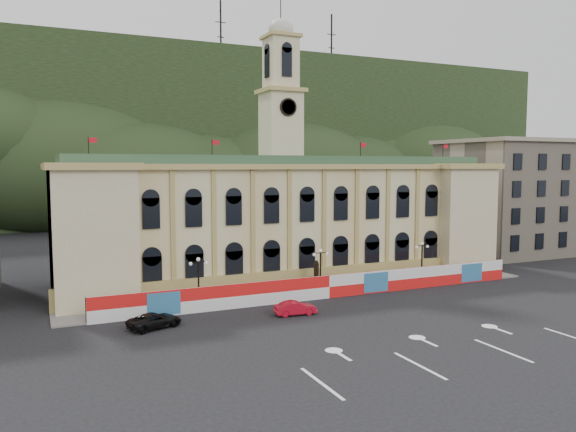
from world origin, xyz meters
name	(u,v)px	position (x,y,z in m)	size (l,w,h in m)	color
ground	(413,336)	(0.00, 0.00, 0.00)	(260.00, 260.00, 0.00)	black
lane_markings	(453,354)	(0.00, -5.00, 0.00)	(26.00, 10.00, 0.02)	white
hill_ridge	(146,147)	(0.03, 121.99, 19.48)	(230.00, 80.00, 64.00)	black
city_hall	(282,217)	(0.00, 27.63, 7.85)	(56.20, 17.60, 37.10)	beige
side_building_right	(512,196)	(43.00, 30.93, 9.33)	(21.00, 17.00, 18.60)	tan
hoarding_fence	(329,287)	(0.06, 15.07, 1.25)	(50.00, 0.44, 2.50)	red
pavement	(317,292)	(0.00, 17.75, 0.08)	(56.00, 5.50, 0.16)	slate
statue	(316,282)	(0.00, 18.00, 1.19)	(1.40, 1.40, 3.72)	#595651
lamp_left	(198,278)	(-14.00, 17.00, 3.07)	(1.96, 0.44, 5.15)	black
lamp_center	(320,267)	(0.00, 17.00, 3.07)	(1.96, 0.44, 5.15)	black
lamp_right	(422,259)	(14.00, 17.00, 3.07)	(1.96, 0.44, 5.15)	black
red_sedan	(295,308)	(-6.28, 10.23, 0.68)	(4.22, 1.81, 1.35)	#B20C1E
black_suv	(155,320)	(-19.55, 11.45, 0.68)	(5.37, 3.70, 1.36)	black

